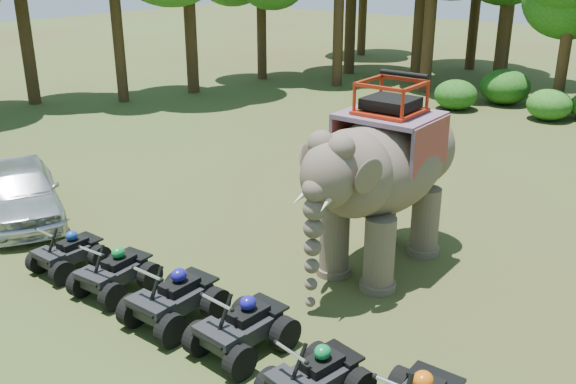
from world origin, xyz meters
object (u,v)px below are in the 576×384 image
at_px(elephant, 384,175).
at_px(atv_1, 114,266).
at_px(atv_4, 316,369).
at_px(atv_2, 174,291).
at_px(atv_0, 68,247).
at_px(atv_3, 242,320).
at_px(parked_car, 22,191).

xyz_separation_m(elephant, atv_1, (-3.72, -4.71, -1.58)).
distance_m(elephant, atv_4, 5.44).
height_order(atv_2, atv_4, atv_2).
distance_m(atv_0, atv_4, 7.10).
bearing_deg(atv_0, atv_3, 0.87).
bearing_deg(atv_0, elephant, 40.98).
height_order(atv_1, atv_4, atv_1).
bearing_deg(atv_3, atv_1, -175.22).
bearing_deg(atv_4, parked_car, -176.32).
xyz_separation_m(atv_1, atv_4, (5.45, -0.20, -0.00)).
bearing_deg(atv_4, atv_3, -178.79).
relative_size(parked_car, atv_0, 2.97).
bearing_deg(atv_3, elephant, 91.88).
height_order(elephant, atv_4, elephant).
bearing_deg(atv_4, atv_1, -172.17).
relative_size(elephant, atv_0, 3.37).
bearing_deg(elephant, atv_1, -129.66).
height_order(elephant, parked_car, elephant).
bearing_deg(elephant, atv_2, -112.63).
distance_m(atv_2, atv_4, 3.58).
bearing_deg(atv_1, atv_4, -7.09).
bearing_deg(atv_2, parked_car, 171.50).
height_order(atv_1, atv_2, atv_2).
xyz_separation_m(elephant, parked_car, (-8.97, -3.74, -1.41)).
distance_m(elephant, atv_0, 7.35).
bearing_deg(atv_0, atv_1, 0.81).
relative_size(elephant, atv_1, 3.15).
bearing_deg(parked_car, atv_0, -79.48).
distance_m(parked_car, atv_0, 3.75).
relative_size(parked_car, atv_4, 2.79).
distance_m(parked_car, atv_2, 7.20).
bearing_deg(atv_4, elephant, 119.36).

